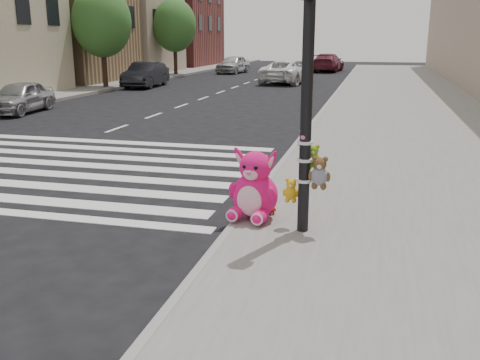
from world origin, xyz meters
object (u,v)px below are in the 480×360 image
(pink_bunny, at_px, (254,190))
(car_silver_far, at_px, (20,97))
(red_teddy, at_px, (272,208))
(car_dark_far, at_px, (146,75))
(signal_pole, at_px, (308,120))
(car_white_near, at_px, (287,72))

(pink_bunny, distance_m, car_silver_far, 15.51)
(red_teddy, relative_size, car_dark_far, 0.04)
(car_dark_far, bearing_deg, red_teddy, -65.59)
(red_teddy, relative_size, car_silver_far, 0.05)
(pink_bunny, height_order, car_silver_far, pink_bunny)
(red_teddy, height_order, car_silver_far, car_silver_far)
(signal_pole, height_order, red_teddy, signal_pole)
(signal_pole, distance_m, car_white_near, 26.96)
(signal_pole, xyz_separation_m, pink_bunny, (-0.84, 0.36, -1.16))
(pink_bunny, bearing_deg, car_dark_far, 126.30)
(red_teddy, height_order, car_dark_far, car_dark_far)
(pink_bunny, bearing_deg, car_silver_far, 146.98)
(red_teddy, xyz_separation_m, car_silver_far, (-11.83, 10.07, 0.37))
(signal_pole, relative_size, car_dark_far, 0.92)
(red_teddy, distance_m, car_silver_far, 15.54)
(car_white_near, bearing_deg, pink_bunny, 105.89)
(car_silver_far, bearing_deg, car_white_near, 57.36)
(car_dark_far, height_order, car_white_near, car_dark_far)
(red_teddy, xyz_separation_m, car_dark_far, (-11.60, 21.40, 0.48))
(signal_pole, distance_m, car_silver_far, 16.41)
(pink_bunny, xyz_separation_m, red_teddy, (0.24, 0.23, -0.36))
(car_silver_far, bearing_deg, red_teddy, -46.80)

